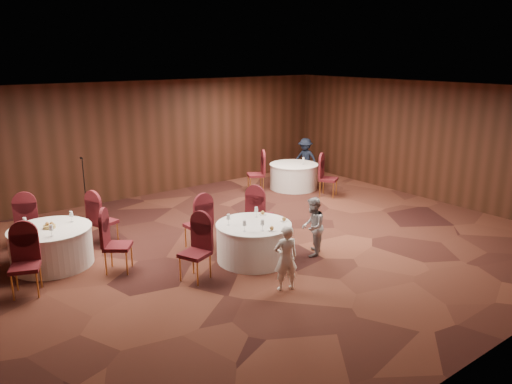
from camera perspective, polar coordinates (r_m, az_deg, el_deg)
ground at (r=10.55m, az=-0.21°, el=-6.18°), size 12.00×12.00×0.00m
room_shell at (r=9.99m, az=-0.22°, el=4.35°), size 12.00×12.00×12.00m
table_main at (r=9.75m, az=-0.26°, el=-5.68°), size 1.47×1.47×0.74m
table_left at (r=10.28m, az=-22.30°, el=-5.76°), size 1.52×1.52×0.74m
table_right at (r=14.92m, az=4.33°, el=1.84°), size 1.44×1.44×0.74m
chairs_main at (r=10.05m, az=-4.20°, el=-4.30°), size 2.94×1.89×1.00m
chairs_left at (r=10.25m, az=-22.33°, el=-5.08°), size 3.04×3.05×1.00m
chairs_right at (r=14.32m, az=4.08°, el=1.77°), size 2.02×2.37×1.00m
tabletop_main at (r=9.58m, az=0.49°, el=-3.12°), size 1.10×0.98×0.22m
tabletop_left at (r=10.12m, az=-22.54°, el=-3.42°), size 0.89×0.80×0.22m
tabletop_right at (r=14.77m, az=5.45°, el=3.75°), size 0.08×0.08×0.22m
mic_stand at (r=12.64m, az=-18.84°, el=-1.16°), size 0.24×0.24×1.56m
woman_a at (r=8.49m, az=3.42°, el=-7.55°), size 0.49×0.39×1.16m
woman_b at (r=9.96m, az=6.49°, el=-3.96°), size 0.73×0.71×1.19m
man_c at (r=16.04m, az=5.65°, el=3.81°), size 0.75×0.96×1.31m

